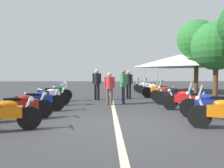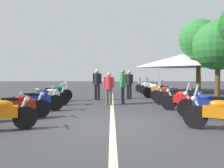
# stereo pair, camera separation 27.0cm
# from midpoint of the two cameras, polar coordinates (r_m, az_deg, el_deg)

# --- Properties ---
(ground_plane) EXTENTS (80.00, 80.00, 0.00)m
(ground_plane) POSITION_cam_midpoint_polar(r_m,az_deg,el_deg) (6.38, 0.07, -10.90)
(ground_plane) COLOR #38383A
(lane_centre_stripe) EXTENTS (15.44, 0.16, 0.01)m
(lane_centre_stripe) POSITION_cam_midpoint_polar(r_m,az_deg,el_deg) (9.55, -0.45, -6.37)
(lane_centre_stripe) COLOR beige
(lane_centre_stripe) RESTS_ON ground_plane
(motorcycle_left_row_0) EXTENTS (0.88, 2.04, 0.99)m
(motorcycle_left_row_0) POSITION_cam_midpoint_polar(r_m,az_deg,el_deg) (6.40, -28.47, -7.02)
(motorcycle_left_row_0) COLOR black
(motorcycle_left_row_0) RESTS_ON ground_plane
(motorcycle_left_row_1) EXTENTS (1.16, 1.94, 1.00)m
(motorcycle_left_row_1) POSITION_cam_midpoint_polar(r_m,az_deg,el_deg) (7.69, -23.93, -5.36)
(motorcycle_left_row_1) COLOR black
(motorcycle_left_row_1) RESTS_ON ground_plane
(motorcycle_left_row_2) EXTENTS (0.97, 1.99, 1.00)m
(motorcycle_left_row_2) POSITION_cam_midpoint_polar(r_m,az_deg,el_deg) (9.08, -19.57, -4.07)
(motorcycle_left_row_2) COLOR black
(motorcycle_left_row_2) RESTS_ON ground_plane
(motorcycle_left_row_3) EXTENTS (0.91, 1.98, 1.20)m
(motorcycle_left_row_3) POSITION_cam_midpoint_polar(r_m,az_deg,el_deg) (10.62, -17.00, -3.08)
(motorcycle_left_row_3) COLOR black
(motorcycle_left_row_3) RESTS_ON ground_plane
(motorcycle_left_row_4) EXTENTS (1.06, 1.86, 1.21)m
(motorcycle_left_row_4) POSITION_cam_midpoint_polar(r_m,az_deg,el_deg) (12.19, -15.52, -2.32)
(motorcycle_left_row_4) COLOR black
(motorcycle_left_row_4) RESTS_ON ground_plane
(motorcycle_right_row_1) EXTENTS (0.93, 1.98, 1.22)m
(motorcycle_right_row_1) POSITION_cam_midpoint_polar(r_m,az_deg,el_deg) (7.95, 23.54, -4.98)
(motorcycle_right_row_1) COLOR black
(motorcycle_right_row_1) RESTS_ON ground_plane
(motorcycle_right_row_2) EXTENTS (1.01, 1.92, 0.99)m
(motorcycle_right_row_2) POSITION_cam_midpoint_polar(r_m,az_deg,el_deg) (9.27, 18.52, -3.99)
(motorcycle_right_row_2) COLOR black
(motorcycle_right_row_2) RESTS_ON ground_plane
(motorcycle_right_row_3) EXTENTS (1.13, 1.89, 1.22)m
(motorcycle_right_row_3) POSITION_cam_midpoint_polar(r_m,az_deg,el_deg) (10.69, 15.49, -2.96)
(motorcycle_right_row_3) COLOR black
(motorcycle_right_row_3) RESTS_ON ground_plane
(motorcycle_right_row_4) EXTENTS (1.05, 1.83, 0.99)m
(motorcycle_right_row_4) POSITION_cam_midpoint_polar(r_m,az_deg,el_deg) (12.22, 13.87, -2.38)
(motorcycle_right_row_4) COLOR black
(motorcycle_right_row_4) RESTS_ON ground_plane
(motorcycle_right_row_5) EXTENTS (0.94, 1.99, 1.02)m
(motorcycle_right_row_5) POSITION_cam_midpoint_polar(r_m,az_deg,el_deg) (13.67, 11.65, -1.75)
(motorcycle_right_row_5) COLOR black
(motorcycle_right_row_5) RESTS_ON ground_plane
(motorcycle_right_row_6) EXTENTS (1.19, 1.85, 1.21)m
(motorcycle_right_row_6) POSITION_cam_midpoint_polar(r_m,az_deg,el_deg) (15.14, 10.58, -1.32)
(motorcycle_right_row_6) COLOR black
(motorcycle_right_row_6) RESTS_ON ground_plane
(motorcycle_right_row_7) EXTENTS (1.07, 2.00, 1.00)m
(motorcycle_right_row_7) POSITION_cam_midpoint_polar(r_m,az_deg,el_deg) (16.74, 9.54, -0.98)
(motorcycle_right_row_7) COLOR black
(motorcycle_right_row_7) RESTS_ON ground_plane
(motorcycle_right_row_8) EXTENTS (1.08, 1.96, 1.22)m
(motorcycle_right_row_8) POSITION_cam_midpoint_polar(r_m,az_deg,el_deg) (18.19, 8.38, -0.65)
(motorcycle_right_row_8) COLOR black
(motorcycle_right_row_8) RESTS_ON ground_plane
(bystander_0) EXTENTS (0.52, 0.32, 1.73)m
(bystander_0) POSITION_cam_midpoint_polar(r_m,az_deg,el_deg) (10.91, 2.27, 0.09)
(bystander_0) COLOR #1E2338
(bystander_0) RESTS_ON ground_plane
(bystander_1) EXTENTS (0.32, 0.51, 1.78)m
(bystander_1) POSITION_cam_midpoint_polar(r_m,az_deg,el_deg) (12.52, -4.63, 0.57)
(bystander_1) COLOR black
(bystander_1) RESTS_ON ground_plane
(bystander_2) EXTENTS (0.32, 0.47, 1.72)m
(bystander_2) POSITION_cam_midpoint_polar(r_m,az_deg,el_deg) (13.24, 3.80, 0.49)
(bystander_2) COLOR black
(bystander_2) RESTS_ON ground_plane
(bystander_3) EXTENTS (0.32, 0.51, 1.58)m
(bystander_3) POSITION_cam_midpoint_polar(r_m,az_deg,el_deg) (10.46, -1.40, -0.54)
(bystander_3) COLOR brown
(bystander_3) RESTS_ON ground_plane
(roadside_tree_1) EXTENTS (2.92, 2.92, 5.55)m
(roadside_tree_1) POSITION_cam_midpoint_polar(r_m,az_deg,el_deg) (17.64, 20.99, 10.78)
(roadside_tree_1) COLOR brown
(roadside_tree_1) RESTS_ON ground_plane
(roadside_tree_2) EXTENTS (3.20, 3.20, 4.96)m
(roadside_tree_2) POSITION_cam_midpoint_polar(r_m,az_deg,el_deg) (15.84, 25.28, 9.06)
(roadside_tree_2) COLOR brown
(roadside_tree_2) RESTS_ON ground_plane
(event_tent) EXTENTS (5.89, 5.89, 3.20)m
(event_tent) POSITION_cam_midpoint_polar(r_m,az_deg,el_deg) (19.63, 17.23, 5.85)
(event_tent) COLOR white
(event_tent) RESTS_ON ground_plane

